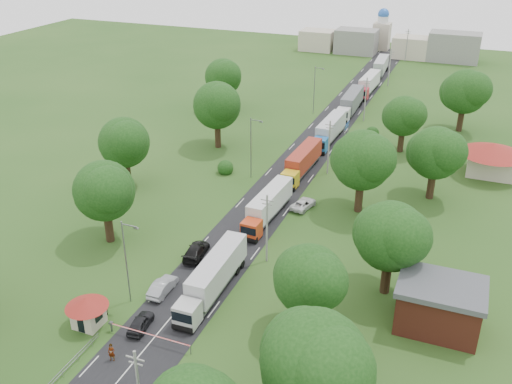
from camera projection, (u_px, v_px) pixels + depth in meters
The scene contains 42 objects.
ground at pixel (247, 226), 77.25m from camera, with size 260.00×260.00×0.00m, color #254A18.
road at pixel (293, 171), 93.93m from camera, with size 8.00×200.00×0.04m, color black.
boom_barrier at pixel (138, 332), 56.46m from camera, with size 9.22×0.35×1.18m.
guard_booth at pixel (87, 308), 57.83m from camera, with size 4.40×4.40×3.45m.
info_sign at pixel (347, 129), 103.39m from camera, with size 0.12×3.10×4.10m.
pole_1 at pixel (267, 228), 67.52m from camera, with size 1.60×0.24×9.00m.
pole_2 at pixel (329, 147), 90.87m from camera, with size 1.60×0.24×9.00m.
pole_3 at pixel (365, 99), 114.22m from camera, with size 1.60×0.24×9.00m.
pole_4 at pixel (390, 67), 137.57m from camera, with size 1.60×0.24×9.00m.
pole_5 at pixel (407, 45), 160.92m from camera, with size 1.60×0.24×9.00m.
lamp_0 at pixel (127, 259), 59.89m from camera, with size 2.03×0.22×10.00m.
lamp_1 at pixel (252, 145), 89.08m from camera, with size 2.03×0.22×10.00m.
lamp_2 at pixel (315, 88), 118.27m from camera, with size 2.03×0.22×10.00m.
tree_1 at pixel (315, 361), 42.95m from camera, with size 9.60×9.60×12.05m.
tree_2 at pixel (310, 279), 54.81m from camera, with size 8.00×8.00×10.10m.
tree_3 at pixel (391, 235), 60.89m from camera, with size 8.80×8.80×11.07m.
tree_4 at pixel (362, 160), 77.96m from camera, with size 9.60×9.60×12.05m.
tree_5 at pixel (436, 153), 81.91m from camera, with size 8.80×8.80×11.07m.
tree_6 at pixel (404, 116), 98.68m from camera, with size 8.00×8.00×10.10m.
tree_7 at pixel (465, 91), 107.67m from camera, with size 9.60×9.60×12.05m.
tree_10 at pixel (105, 190), 70.83m from camera, with size 8.80×8.80×11.07m.
tree_11 at pixel (125, 142), 85.66m from camera, with size 8.80×8.80×11.07m.
tree_12 at pixel (217, 105), 100.08m from camera, with size 9.60×9.60×12.05m.
tree_13 at pixel (223, 77), 119.68m from camera, with size 8.80×8.80×11.07m.
house_brick at pixel (439, 305), 57.45m from camera, with size 8.60×6.60×5.20m.
house_cream at pixel (493, 154), 90.72m from camera, with size 10.08×10.08×5.80m.
distant_town at pixel (392, 44), 167.22m from camera, with size 52.00×8.00×8.00m.
church at pixel (382, 32), 174.60m from camera, with size 5.00×5.00×12.30m.
truck_0 at pixel (214, 276), 62.92m from camera, with size 2.71×14.52×4.02m.
truck_1 at pixel (268, 206), 78.28m from camera, with size 2.90×13.82×3.82m.
truck_2 at pixel (302, 162), 92.04m from camera, with size 2.82×14.18×3.92m.
truck_3 at pixel (330, 130), 105.02m from camera, with size 2.86×14.62×4.05m.
truck_4 at pixel (351, 103), 119.99m from camera, with size 2.95×15.34×4.25m.
truck_5 at pixel (369, 84), 133.28m from camera, with size 2.88×14.79×4.09m.
truck_6 at pixel (380, 67), 147.94m from camera, with size 3.19×14.85×4.10m.
car_lane_front at pixel (141, 323), 58.01m from camera, with size 1.63×4.04×1.38m, color black.
car_lane_mid at pixel (163, 287), 63.48m from camera, with size 1.63×4.68×1.54m, color #979A9F.
car_lane_rear at pixel (196, 251), 70.14m from camera, with size 2.21×5.43×1.58m, color black.
car_verge_near at pixel (303, 204), 81.72m from camera, with size 2.23×4.83×1.34m, color white.
car_verge_far at pixel (359, 145), 102.28m from camera, with size 1.56×3.88×1.32m, color slate.
pedestrian_near at pixel (112, 353), 53.74m from camera, with size 0.68×0.45×1.88m, color gray.
pedestrian_booth at pixel (104, 310), 59.57m from camera, with size 0.90×0.70×1.84m, color gray.
Camera 1 is at (25.99, -62.06, 38.26)m, focal length 40.00 mm.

